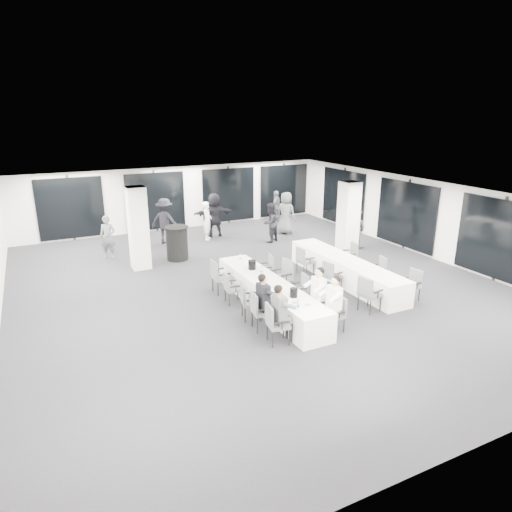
{
  "coord_description": "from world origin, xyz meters",
  "views": [
    {
      "loc": [
        -5.82,
        -11.84,
        5.16
      ],
      "look_at": [
        -0.08,
        -0.2,
        1.01
      ],
      "focal_mm": 32.0,
      "sensor_mm": 36.0,
      "label": 1
    }
  ],
  "objects_px": {
    "chair_side_left_mid": "(331,274)",
    "ice_bucket_far": "(252,265)",
    "chair_main_left_far": "(219,275)",
    "standing_guest_e": "(286,210)",
    "chair_main_right_near": "(336,312)",
    "standing_guest_c": "(165,218)",
    "chair_main_right_second": "(322,302)",
    "standing_guest_f": "(214,212)",
    "chair_side_left_far": "(304,259)",
    "chair_main_left_mid": "(248,300)",
    "standing_guest_b": "(270,220)",
    "chair_main_right_mid": "(300,288)",
    "ice_bucket_near": "(294,293)",
    "cocktail_table": "(177,243)",
    "standing_guest_d": "(276,205)",
    "chair_main_left_near": "(275,322)",
    "chair_side_right_near": "(412,283)",
    "banquet_table_side": "(345,270)",
    "chair_side_left_near": "(368,292)",
    "chair_side_right_mid": "(379,269)",
    "chair_side_right_far": "(350,254)",
    "standing_guest_a": "(207,218)",
    "chair_main_left_second": "(259,309)",
    "chair_main_left_fourth": "(231,286)",
    "standing_guest_g": "(107,234)",
    "chair_main_right_far": "(267,267)",
    "chair_main_right_fourth": "(283,275)",
    "banquet_table_main": "(269,295)"
  },
  "relations": [
    {
      "from": "chair_main_left_far",
      "to": "standing_guest_g",
      "type": "xyz_separation_m",
      "value": [
        -2.36,
        4.89,
        0.33
      ]
    },
    {
      "from": "chair_main_left_near",
      "to": "chair_side_right_far",
      "type": "xyz_separation_m",
      "value": [
        4.73,
        3.4,
        -0.01
      ]
    },
    {
      "from": "chair_side_left_mid",
      "to": "chair_side_right_near",
      "type": "height_order",
      "value": "chair_side_left_mid"
    },
    {
      "from": "standing_guest_a",
      "to": "ice_bucket_near",
      "type": "bearing_deg",
      "value": -159.04
    },
    {
      "from": "chair_main_left_near",
      "to": "chair_side_right_near",
      "type": "xyz_separation_m",
      "value": [
        4.72,
        0.54,
        -0.05
      ]
    },
    {
      "from": "chair_main_right_mid",
      "to": "ice_bucket_near",
      "type": "distance_m",
      "value": 1.26
    },
    {
      "from": "chair_main_left_far",
      "to": "chair_side_right_mid",
      "type": "distance_m",
      "value": 4.96
    },
    {
      "from": "chair_main_left_fourth",
      "to": "chair_main_right_far",
      "type": "bearing_deg",
      "value": 126.56
    },
    {
      "from": "chair_main_left_far",
      "to": "banquet_table_main",
      "type": "bearing_deg",
      "value": 27.68
    },
    {
      "from": "chair_main_right_mid",
      "to": "chair_main_right_fourth",
      "type": "xyz_separation_m",
      "value": [
        0.01,
        0.97,
        0.08
      ]
    },
    {
      "from": "chair_side_left_mid",
      "to": "standing_guest_f",
      "type": "relative_size",
      "value": 0.43
    },
    {
      "from": "chair_main_right_fourth",
      "to": "standing_guest_b",
      "type": "height_order",
      "value": "standing_guest_b"
    },
    {
      "from": "chair_side_right_mid",
      "to": "chair_side_right_far",
      "type": "distance_m",
      "value": 1.47
    },
    {
      "from": "chair_side_left_mid",
      "to": "standing_guest_g",
      "type": "distance_m",
      "value": 8.23
    },
    {
      "from": "chair_side_left_near",
      "to": "chair_side_right_near",
      "type": "height_order",
      "value": "chair_side_left_near"
    },
    {
      "from": "chair_side_right_far",
      "to": "standing_guest_c",
      "type": "bearing_deg",
      "value": 49.73
    },
    {
      "from": "chair_side_right_mid",
      "to": "standing_guest_g",
      "type": "distance_m",
      "value": 9.55
    },
    {
      "from": "standing_guest_e",
      "to": "standing_guest_f",
      "type": "xyz_separation_m",
      "value": [
        -2.97,
        0.92,
        0.03
      ]
    },
    {
      "from": "chair_main_left_mid",
      "to": "chair_side_right_far",
      "type": "bearing_deg",
      "value": 126.46
    },
    {
      "from": "chair_side_left_mid",
      "to": "chair_main_right_second",
      "type": "bearing_deg",
      "value": -52.68
    },
    {
      "from": "chair_main_left_fourth",
      "to": "chair_side_right_far",
      "type": "relative_size",
      "value": 0.93
    },
    {
      "from": "chair_main_left_near",
      "to": "standing_guest_c",
      "type": "distance_m",
      "value": 9.34
    },
    {
      "from": "cocktail_table",
      "to": "standing_guest_b",
      "type": "relative_size",
      "value": 0.66
    },
    {
      "from": "chair_main_left_mid",
      "to": "standing_guest_b",
      "type": "relative_size",
      "value": 0.51
    },
    {
      "from": "standing_guest_b",
      "to": "chair_main_left_far",
      "type": "bearing_deg",
      "value": 18.35
    },
    {
      "from": "banquet_table_side",
      "to": "ice_bucket_far",
      "type": "xyz_separation_m",
      "value": [
        -3.03,
        0.44,
        0.51
      ]
    },
    {
      "from": "standing_guest_b",
      "to": "standing_guest_e",
      "type": "distance_m",
      "value": 1.56
    },
    {
      "from": "chair_main_right_near",
      "to": "standing_guest_c",
      "type": "height_order",
      "value": "standing_guest_c"
    },
    {
      "from": "chair_main_left_near",
      "to": "chair_main_right_near",
      "type": "bearing_deg",
      "value": 96.82
    },
    {
      "from": "chair_side_right_mid",
      "to": "standing_guest_e",
      "type": "relative_size",
      "value": 0.42
    },
    {
      "from": "chair_main_left_mid",
      "to": "chair_main_right_mid",
      "type": "bearing_deg",
      "value": 108.73
    },
    {
      "from": "standing_guest_d",
      "to": "standing_guest_f",
      "type": "relative_size",
      "value": 0.82
    },
    {
      "from": "chair_side_right_far",
      "to": "standing_guest_f",
      "type": "xyz_separation_m",
      "value": [
        -2.51,
        6.07,
        0.52
      ]
    },
    {
      "from": "standing_guest_f",
      "to": "chair_side_left_far",
      "type": "bearing_deg",
      "value": 99.4
    },
    {
      "from": "chair_main_left_second",
      "to": "chair_side_left_far",
      "type": "distance_m",
      "value": 4.2
    },
    {
      "from": "chair_side_left_far",
      "to": "chair_main_right_far",
      "type": "bearing_deg",
      "value": -88.44
    },
    {
      "from": "banquet_table_side",
      "to": "chair_side_right_far",
      "type": "distance_m",
      "value": 1.2
    },
    {
      "from": "banquet_table_side",
      "to": "chair_main_left_mid",
      "type": "bearing_deg",
      "value": -164.32
    },
    {
      "from": "chair_main_left_near",
      "to": "standing_guest_a",
      "type": "height_order",
      "value": "standing_guest_a"
    },
    {
      "from": "chair_main_left_far",
      "to": "standing_guest_e",
      "type": "distance_m",
      "value": 7.3
    },
    {
      "from": "chair_side_left_near",
      "to": "chair_side_left_far",
      "type": "distance_m",
      "value": 3.23
    },
    {
      "from": "chair_main_left_mid",
      "to": "chair_side_left_far",
      "type": "bearing_deg",
      "value": 140.12
    },
    {
      "from": "chair_main_right_near",
      "to": "ice_bucket_far",
      "type": "distance_m",
      "value": 3.2
    },
    {
      "from": "chair_main_left_near",
      "to": "ice_bucket_near",
      "type": "distance_m",
      "value": 1.15
    },
    {
      "from": "chair_main_left_second",
      "to": "chair_main_left_fourth",
      "type": "relative_size",
      "value": 1.09
    },
    {
      "from": "chair_side_left_mid",
      "to": "ice_bucket_far",
      "type": "height_order",
      "value": "ice_bucket_far"
    },
    {
      "from": "cocktail_table",
      "to": "chair_main_left_second",
      "type": "height_order",
      "value": "cocktail_table"
    },
    {
      "from": "chair_side_left_near",
      "to": "chair_main_left_fourth",
      "type": "bearing_deg",
      "value": -136.07
    },
    {
      "from": "chair_main_right_fourth",
      "to": "standing_guest_a",
      "type": "bearing_deg",
      "value": -7.48
    },
    {
      "from": "chair_main_left_far",
      "to": "banquet_table_side",
      "type": "bearing_deg",
      "value": 76.89
    }
  ]
}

